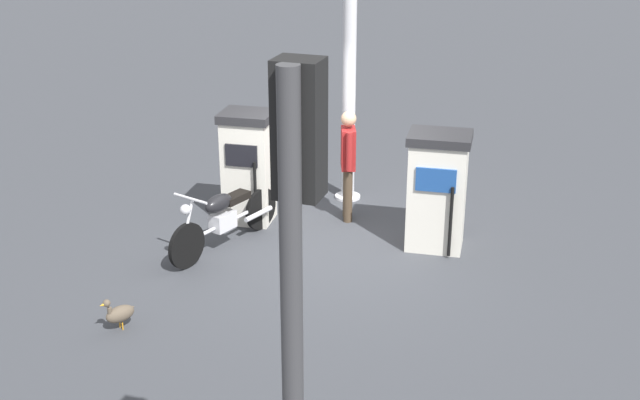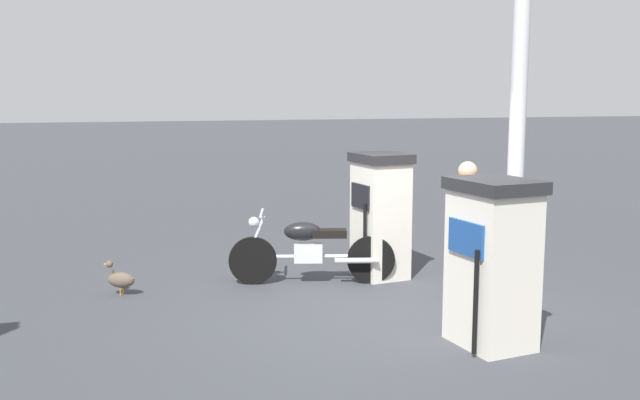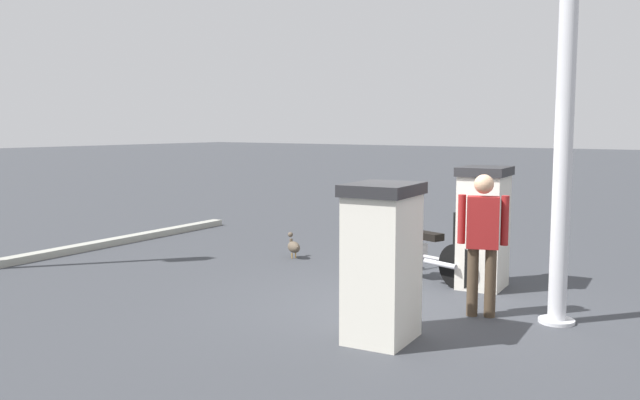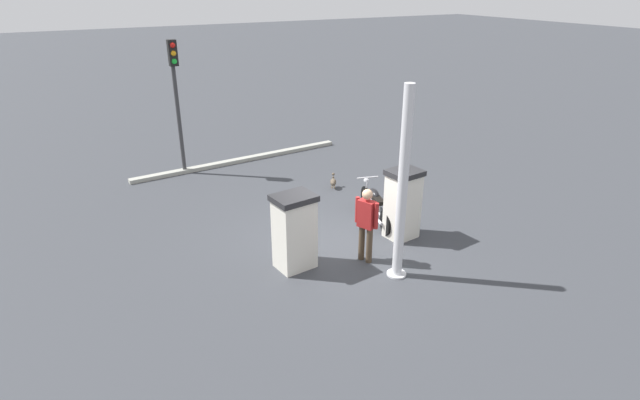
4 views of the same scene
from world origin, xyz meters
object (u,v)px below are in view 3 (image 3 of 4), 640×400
object	(u,v)px
wandering_duck	(294,246)
fuel_pump_near	(483,227)
attendant_person	(483,236)
canopy_support_pole	(563,156)
motorcycle_near_pump	(414,247)
fuel_pump_far	(382,261)

from	to	relation	value
wandering_duck	fuel_pump_near	bearing A→B (deg)	177.65
attendant_person	canopy_support_pole	size ratio (longest dim) A/B	0.42
motorcycle_near_pump	attendant_person	xyz separation A→B (m)	(-1.52, 1.29, 0.48)
motorcycle_near_pump	wandering_duck	bearing A→B (deg)	-4.88
fuel_pump_near	fuel_pump_far	size ratio (longest dim) A/B	1.02
motorcycle_near_pump	wandering_duck	world-z (taller)	motorcycle_near_pump
fuel_pump_near	wandering_duck	bearing A→B (deg)	-2.35
attendant_person	fuel_pump_near	bearing A→B (deg)	-68.99
attendant_person	canopy_support_pole	bearing A→B (deg)	-163.00
fuel_pump_far	wandering_duck	distance (m)	4.47
attendant_person	canopy_support_pole	xyz separation A→B (m)	(-0.80, -0.24, 0.93)
motorcycle_near_pump	wandering_duck	distance (m)	2.36
attendant_person	wandering_duck	size ratio (longest dim) A/B	3.91
fuel_pump_far	attendant_person	xyz separation A→B (m)	(-0.52, -1.42, 0.12)
canopy_support_pole	fuel_pump_far	bearing A→B (deg)	51.65
fuel_pump_far	attendant_person	size ratio (longest dim) A/B	0.98
attendant_person	wandering_duck	world-z (taller)	attendant_person
fuel_pump_far	motorcycle_near_pump	size ratio (longest dim) A/B	0.79
motorcycle_near_pump	wandering_duck	size ratio (longest dim) A/B	4.89
motorcycle_near_pump	attendant_person	size ratio (longest dim) A/B	1.25
attendant_person	motorcycle_near_pump	bearing A→B (deg)	-40.20
motorcycle_near_pump	attendant_person	bearing A→B (deg)	139.80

